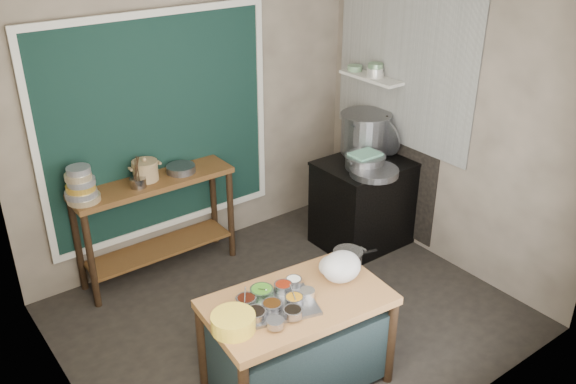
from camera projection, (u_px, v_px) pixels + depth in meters
floor at (290, 318)px, 5.15m from camera, size 3.50×3.00×0.02m
back_wall at (191, 112)px, 5.60m from camera, size 3.50×0.02×2.80m
left_wall at (51, 238)px, 3.58m from camera, size 0.02×3.00×2.80m
right_wall at (446, 118)px, 5.47m from camera, size 0.02×3.00×2.80m
curtain_panel at (159, 126)px, 5.41m from camera, size 2.10×0.02×1.90m
curtain_frame at (160, 127)px, 5.40m from camera, size 2.22×0.03×2.02m
tile_panel at (404, 56)px, 5.65m from camera, size 0.02×1.70×1.70m
soot_patch at (387, 166)px, 6.23m from camera, size 0.01×1.30×1.30m
wall_shelf at (371, 77)px, 5.92m from camera, size 0.22×0.70×0.03m
prep_table at (297, 342)px, 4.29m from camera, size 1.31×0.84×0.75m
back_counter at (158, 227)px, 5.56m from camera, size 1.45×0.40×0.95m
stove_block at (365, 204)px, 6.07m from camera, size 0.90×0.68×0.85m
stove_top at (367, 163)px, 5.88m from camera, size 0.92×0.69×0.03m
condiment_tray at (278, 306)px, 4.04m from camera, size 0.58×0.49×0.02m
condiment_bowls at (274, 301)px, 4.02m from camera, size 0.55×0.44×0.06m
yellow_basin at (233, 322)px, 3.81m from camera, size 0.34×0.34×0.11m
saucepan at (348, 258)px, 4.46m from camera, size 0.27×0.27×0.12m
plastic_bag_a at (341, 267)px, 4.28m from camera, size 0.33×0.29×0.22m
plastic_bag_b at (331, 266)px, 4.35m from camera, size 0.23×0.21×0.15m
bowl_stack at (81, 187)px, 4.92m from camera, size 0.27×0.27×0.30m
utensil_cup at (138, 183)px, 5.20m from camera, size 0.18×0.18×0.08m
ceramic_crock at (146, 172)px, 5.31m from camera, size 0.25×0.25×0.16m
wide_bowl at (181, 169)px, 5.48m from camera, size 0.29×0.29×0.07m
stock_pot at (365, 133)px, 6.01m from camera, size 0.65×0.65×0.40m
pot_lid at (384, 136)px, 5.93m from camera, size 0.11×0.41×0.40m
steamer at (365, 162)px, 5.72m from camera, size 0.41×0.41×0.13m
green_cloth at (365, 154)px, 5.69m from camera, size 0.28×0.21×0.02m
shallow_pan at (374, 172)px, 5.60m from camera, size 0.55×0.55×0.06m
shelf_bowl_stack at (376, 71)px, 5.84m from camera, size 0.17×0.17×0.13m
shelf_bowl_green at (355, 68)px, 6.07m from camera, size 0.15×0.15×0.05m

